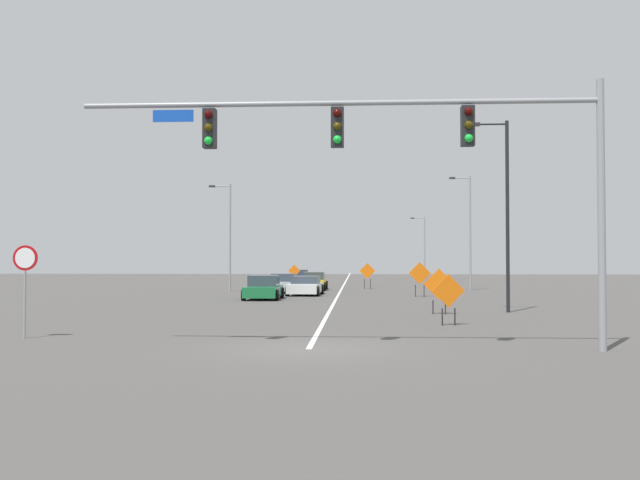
# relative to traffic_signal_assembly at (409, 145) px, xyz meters

# --- Properties ---
(ground) EXTENTS (182.72, 182.72, 0.00)m
(ground) POSITION_rel_traffic_signal_assembly_xyz_m (-2.64, 0.02, -5.38)
(ground) COLOR #4C4947
(road_centre_stripe) EXTENTS (0.16, 101.51, 0.01)m
(road_centre_stripe) POSITION_rel_traffic_signal_assembly_xyz_m (-2.64, 50.77, -5.37)
(road_centre_stripe) COLOR white
(road_centre_stripe) RESTS_ON ground
(traffic_signal_assembly) EXTENTS (13.76, 0.44, 7.05)m
(traffic_signal_assembly) POSITION_rel_traffic_signal_assembly_xyz_m (0.00, 0.00, 0.00)
(traffic_signal_assembly) COLOR gray
(traffic_signal_assembly) RESTS_ON ground
(stop_sign) EXTENTS (0.76, 0.07, 2.79)m
(stop_sign) POSITION_rel_traffic_signal_assembly_xyz_m (-11.31, 2.07, -3.42)
(stop_sign) COLOR gray
(stop_sign) RESTS_ON ground
(street_lamp_mid_left) EXTENTS (1.64, 0.24, 7.88)m
(street_lamp_mid_left) POSITION_rel_traffic_signal_assembly_xyz_m (-10.84, 32.50, -1.04)
(street_lamp_mid_left) COLOR gray
(street_lamp_mid_left) RESTS_ON ground
(street_lamp_near_left) EXTENTS (1.72, 0.24, 8.57)m
(street_lamp_near_left) POSITION_rel_traffic_signal_assembly_xyz_m (5.22, 13.21, -0.68)
(street_lamp_near_left) COLOR black
(street_lamp_near_left) RESTS_ON ground
(street_lamp_far_left) EXTENTS (1.75, 0.24, 7.43)m
(street_lamp_far_left) POSITION_rel_traffic_signal_assembly_xyz_m (6.52, 66.19, -1.26)
(street_lamp_far_left) COLOR gray
(street_lamp_far_left) RESTS_ON ground
(street_lamp_far_right) EXTENTS (1.64, 0.24, 8.72)m
(street_lamp_far_right) POSITION_rel_traffic_signal_assembly_xyz_m (7.11, 35.50, -0.62)
(street_lamp_far_right) COLOR gray
(street_lamp_far_right) RESTS_ON ground
(construction_sign_left_lane) EXTENTS (1.41, 0.17, 2.18)m
(construction_sign_left_lane) POSITION_rel_traffic_signal_assembly_xyz_m (2.55, 26.05, -3.99)
(construction_sign_left_lane) COLOR orange
(construction_sign_left_lane) RESTS_ON ground
(construction_sign_median_far) EXTENTS (1.10, 0.12, 1.87)m
(construction_sign_median_far) POSITION_rel_traffic_signal_assembly_xyz_m (-7.06, 44.17, -4.18)
(construction_sign_median_far) COLOR orange
(construction_sign_median_far) RESTS_ON ground
(construction_sign_right_lane) EXTENTS (1.18, 0.25, 1.84)m
(construction_sign_right_lane) POSITION_rel_traffic_signal_assembly_xyz_m (1.89, 6.85, -4.23)
(construction_sign_right_lane) COLOR orange
(construction_sign_right_lane) RESTS_ON ground
(construction_sign_right_shoulder) EXTENTS (1.26, 0.10, 2.05)m
(construction_sign_right_shoulder) POSITION_rel_traffic_signal_assembly_xyz_m (-0.59, 37.68, -4.07)
(construction_sign_right_shoulder) COLOR orange
(construction_sign_right_shoulder) RESTS_ON ground
(construction_sign_left_shoulder) EXTENTS (1.34, 0.22, 1.97)m
(construction_sign_left_shoulder) POSITION_rel_traffic_signal_assembly_xyz_m (2.14, 11.97, -4.16)
(construction_sign_left_shoulder) COLOR orange
(construction_sign_left_shoulder) RESTS_ON ground
(car_silver_distant) EXTENTS (2.11, 4.31, 1.34)m
(car_silver_distant) POSITION_rel_traffic_signal_assembly_xyz_m (-6.64, 31.19, -4.74)
(car_silver_distant) COLOR #B7BABF
(car_silver_distant) RESTS_ON ground
(car_blue_passing) EXTENTS (2.14, 4.30, 1.36)m
(car_blue_passing) POSITION_rel_traffic_signal_assembly_xyz_m (-6.86, 47.79, -4.75)
(car_blue_passing) COLOR #1E389E
(car_blue_passing) RESTS_ON ground
(car_white_approaching) EXTENTS (2.31, 4.66, 1.24)m
(car_white_approaching) POSITION_rel_traffic_signal_assembly_xyz_m (-4.82, 27.80, -4.79)
(car_white_approaching) COLOR white
(car_white_approaching) RESTS_ON ground
(car_yellow_far) EXTENTS (2.02, 4.26, 1.37)m
(car_yellow_far) POSITION_rel_traffic_signal_assembly_xyz_m (-4.74, 35.44, -4.75)
(car_yellow_far) COLOR gold
(car_yellow_far) RESTS_ON ground
(car_green_mid) EXTENTS (2.11, 4.14, 1.41)m
(car_green_mid) POSITION_rel_traffic_signal_assembly_xyz_m (-6.92, 22.76, -4.74)
(car_green_mid) COLOR #196B38
(car_green_mid) RESTS_ON ground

